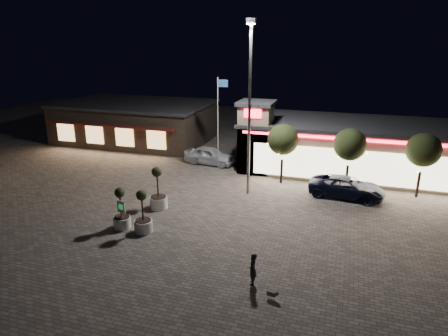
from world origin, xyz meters
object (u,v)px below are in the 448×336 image
(white_sedan, at_px, (210,155))
(valet_sign, at_px, (121,209))
(pedestrian, at_px, (253,269))
(planter_left, at_px, (158,195))
(planter_mid, at_px, (143,219))
(pickup_truck, at_px, (347,187))

(white_sedan, bearing_deg, valet_sign, -177.23)
(pedestrian, height_order, planter_left, planter_left)
(planter_mid, distance_m, valet_sign, 1.52)
(planter_mid, xyz_separation_m, valet_sign, (-1.46, 0.02, 0.44))
(white_sedan, distance_m, planter_left, 10.49)
(planter_left, bearing_deg, pickup_truck, 26.03)
(pickup_truck, distance_m, valet_sign, 16.02)
(white_sedan, bearing_deg, planter_left, -174.14)
(white_sedan, bearing_deg, planter_mid, -171.24)
(valet_sign, bearing_deg, planter_left, 77.52)
(pedestrian, distance_m, planter_mid, 8.19)
(planter_left, bearing_deg, white_sedan, 89.92)
(pickup_truck, xyz_separation_m, valet_sign, (-12.98, -9.39, 0.52))
(pedestrian, distance_m, valet_sign, 9.57)
(planter_left, bearing_deg, pedestrian, -39.17)
(white_sedan, relative_size, planter_mid, 1.76)
(pickup_truck, relative_size, pedestrian, 3.41)
(pickup_truck, bearing_deg, pedestrian, 168.67)
(planter_left, bearing_deg, valet_sign, -102.48)
(pickup_truck, xyz_separation_m, white_sedan, (-12.20, 4.52, 0.06))
(pickup_truck, height_order, white_sedan, white_sedan)
(pedestrian, bearing_deg, planter_left, -141.20)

